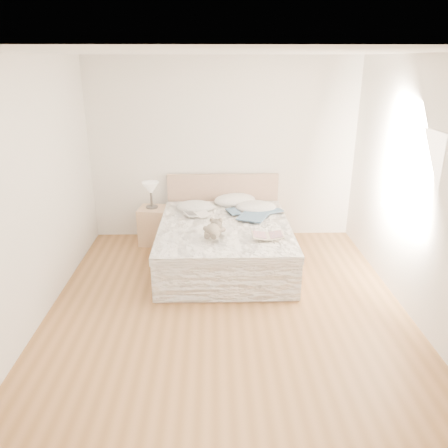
{
  "coord_description": "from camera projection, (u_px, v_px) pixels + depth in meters",
  "views": [
    {
      "loc": [
        -0.14,
        -4.28,
        2.64
      ],
      "look_at": [
        -0.01,
        1.05,
        0.62
      ],
      "focal_mm": 35.0,
      "sensor_mm": 36.0,
      "label": 1
    }
  ],
  "objects": [
    {
      "name": "pillow_middle",
      "position": [
        235.0,
        200.0,
        6.6
      ],
      "size": [
        0.72,
        0.57,
        0.19
      ],
      "primitive_type": "ellipsoid",
      "rotation": [
        0.0,
        0.0,
        0.22
      ],
      "color": "white",
      "rests_on": "bed"
    },
    {
      "name": "blouse",
      "position": [
        254.0,
        215.0,
        6.0
      ],
      "size": [
        0.75,
        0.77,
        0.02
      ],
      "primitive_type": null,
      "rotation": [
        0.0,
        0.0,
        -0.43
      ],
      "color": "#365473",
      "rests_on": "bed"
    },
    {
      "name": "wall_left",
      "position": [
        30.0,
        195.0,
        4.42
      ],
      "size": [
        0.02,
        4.5,
        2.7
      ],
      "primitive_type": "cube",
      "color": "white",
      "rests_on": "ground"
    },
    {
      "name": "teddy_bear",
      "position": [
        212.0,
        235.0,
        5.26
      ],
      "size": [
        0.3,
        0.38,
        0.18
      ],
      "primitive_type": null,
      "rotation": [
        0.0,
        0.0,
        -0.18
      ],
      "color": "#6B6154",
      "rests_on": "bed"
    },
    {
      "name": "ceiling",
      "position": [
        228.0,
        52.0,
        3.98
      ],
      "size": [
        4.0,
        4.5,
        0.0
      ],
      "primitive_type": "cube",
      "color": "white",
      "rests_on": "ground"
    },
    {
      "name": "window",
      "position": [
        409.0,
        176.0,
        4.75
      ],
      "size": [
        0.02,
        1.3,
        1.1
      ],
      "primitive_type": "cube",
      "color": "white",
      "rests_on": "wall_right"
    },
    {
      "name": "wall_right",
      "position": [
        421.0,
        192.0,
        4.51
      ],
      "size": [
        0.02,
        4.5,
        2.7
      ],
      "primitive_type": "cube",
      "color": "white",
      "rests_on": "ground"
    },
    {
      "name": "pillow_right",
      "position": [
        256.0,
        207.0,
        6.29
      ],
      "size": [
        0.59,
        0.42,
        0.17
      ],
      "primitive_type": "ellipsoid",
      "rotation": [
        0.0,
        0.0,
        0.03
      ],
      "color": "white",
      "rests_on": "bed"
    },
    {
      "name": "nightstand",
      "position": [
        155.0,
        225.0,
        6.6
      ],
      "size": [
        0.49,
        0.45,
        0.56
      ],
      "primitive_type": "cube",
      "rotation": [
        0.0,
        0.0,
        -0.12
      ],
      "color": "tan",
      "rests_on": "floor"
    },
    {
      "name": "wall_front",
      "position": [
        240.0,
        314.0,
        2.36
      ],
      "size": [
        4.0,
        0.02,
        2.7
      ],
      "primitive_type": "cube",
      "color": "white",
      "rests_on": "ground"
    },
    {
      "name": "photo_book",
      "position": [
        197.0,
        215.0,
        6.02
      ],
      "size": [
        0.4,
        0.35,
        0.03
      ],
      "primitive_type": "cube",
      "rotation": [
        0.0,
        0.0,
        0.39
      ],
      "color": "white",
      "rests_on": "bed"
    },
    {
      "name": "table_lamp",
      "position": [
        151.0,
        190.0,
        6.42
      ],
      "size": [
        0.32,
        0.32,
        0.39
      ],
      "color": "#47413D",
      "rests_on": "nightstand"
    },
    {
      "name": "bed",
      "position": [
        224.0,
        242.0,
        5.95
      ],
      "size": [
        1.72,
        2.14,
        1.0
      ],
      "color": "tan",
      "rests_on": "floor"
    },
    {
      "name": "floor",
      "position": [
        227.0,
        308.0,
        4.94
      ],
      "size": [
        4.0,
        4.5,
        0.0
      ],
      "primitive_type": "cube",
      "color": "brown",
      "rests_on": "ground"
    },
    {
      "name": "pillow_left",
      "position": [
        195.0,
        207.0,
        6.31
      ],
      "size": [
        0.57,
        0.41,
        0.17
      ],
      "primitive_type": "ellipsoid",
      "rotation": [
        0.0,
        0.0,
        -0.04
      ],
      "color": "silver",
      "rests_on": "bed"
    },
    {
      "name": "childrens_book",
      "position": [
        268.0,
        236.0,
        5.3
      ],
      "size": [
        0.4,
        0.28,
        0.03
      ],
      "primitive_type": "cube",
      "rotation": [
        0.0,
        0.0,
        0.01
      ],
      "color": "beige",
      "rests_on": "bed"
    },
    {
      "name": "wall_back",
      "position": [
        223.0,
        151.0,
        6.57
      ],
      "size": [
        4.0,
        0.02,
        2.7
      ],
      "primitive_type": "cube",
      "color": "white",
      "rests_on": "ground"
    }
  ]
}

